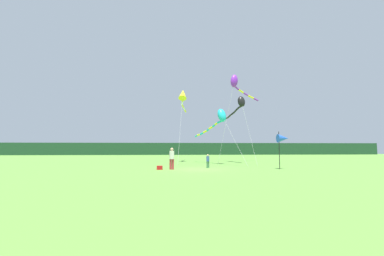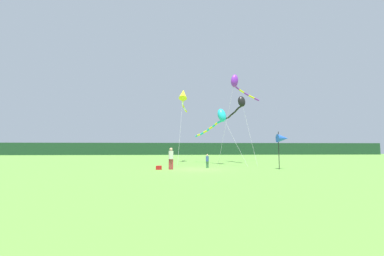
{
  "view_description": "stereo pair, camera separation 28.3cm",
  "coord_description": "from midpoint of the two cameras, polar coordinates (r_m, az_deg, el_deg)",
  "views": [
    {
      "loc": [
        -2.09,
        -19.95,
        1.7
      ],
      "look_at": [
        0.0,
        6.0,
        3.85
      ],
      "focal_mm": 23.01,
      "sensor_mm": 36.0,
      "label": 1
    },
    {
      "loc": [
        -1.8,
        -19.97,
        1.7
      ],
      "look_at": [
        0.0,
        6.0,
        3.85
      ],
      "focal_mm": 23.01,
      "sensor_mm": 36.0,
      "label": 2
    }
  ],
  "objects": [
    {
      "name": "person_child",
      "position": [
        21.55,
        3.32,
        -7.48
      ],
      "size": [
        0.26,
        0.26,
        1.17
      ],
      "color": "#3F724C",
      "rests_on": "ground"
    },
    {
      "name": "kite_black",
      "position": [
        28.93,
        10.64,
        5.41
      ],
      "size": [
        1.61,
        7.85,
        7.69
      ],
      "color": "#B2B2B2",
      "rests_on": "ground"
    },
    {
      "name": "person_adult",
      "position": [
        19.96,
        -5.12,
        -6.79
      ],
      "size": [
        0.38,
        0.38,
        1.74
      ],
      "color": "#B23338",
      "rests_on": "ground"
    },
    {
      "name": "kite_yellow",
      "position": [
        30.96,
        -2.4,
        7.55
      ],
      "size": [
        1.4,
        8.74,
        9.25
      ],
      "color": "#B2B2B2",
      "rests_on": "ground"
    },
    {
      "name": "kite_cyan",
      "position": [
        26.64,
        6.02,
        2.32
      ],
      "size": [
        4.19,
        8.25,
        6.04
      ],
      "color": "#B2B2B2",
      "rests_on": "ground"
    },
    {
      "name": "banner_flag_pole",
      "position": [
        21.56,
        19.97,
        -2.33
      ],
      "size": [
        0.9,
        0.7,
        3.07
      ],
      "color": "black",
      "rests_on": "ground"
    },
    {
      "name": "distant_treeline",
      "position": [
        64.99,
        -2.89,
        -4.85
      ],
      "size": [
        108.0,
        3.22,
        3.08
      ],
      "primitive_type": "cube",
      "color": "#1E4228",
      "rests_on": "ground"
    },
    {
      "name": "kite_purple",
      "position": [
        31.02,
        9.87,
        10.25
      ],
      "size": [
        6.2,
        3.98,
        10.74
      ],
      "color": "#B2B2B2",
      "rests_on": "ground"
    },
    {
      "name": "ground_plane",
      "position": [
        20.13,
        0.98,
        -9.55
      ],
      "size": [
        120.0,
        120.0,
        0.0
      ],
      "primitive_type": "plane",
      "color": "#5B9338"
    },
    {
      "name": "cooler_box",
      "position": [
        19.97,
        -7.91,
        -9.1
      ],
      "size": [
        0.45,
        0.36,
        0.31
      ],
      "primitive_type": "cube",
      "color": "red",
      "rests_on": "ground"
    }
  ]
}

